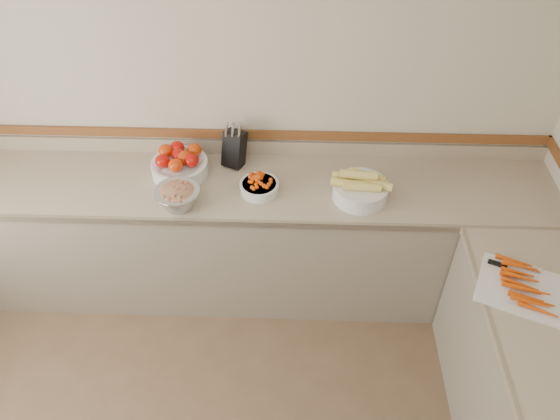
{
  "coord_description": "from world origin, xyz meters",
  "views": [
    {
      "loc": [
        0.43,
        -0.83,
        3.0
      ],
      "look_at": [
        0.35,
        1.35,
        1.0
      ],
      "focal_mm": 35.0,
      "sensor_mm": 36.0,
      "label": 1
    }
  ],
  "objects_px": {
    "tomato_bowl": "(180,164)",
    "rhubarb_bowl": "(178,196)",
    "knife_block": "(234,148)",
    "cherry_tomato_bowl": "(259,185)",
    "cutting_board": "(524,286)",
    "corn_bowl": "(360,188)"
  },
  "relations": [
    {
      "from": "knife_block",
      "to": "cherry_tomato_bowl",
      "type": "height_order",
      "value": "knife_block"
    },
    {
      "from": "tomato_bowl",
      "to": "rhubarb_bowl",
      "type": "distance_m",
      "value": 0.3
    },
    {
      "from": "cutting_board",
      "to": "corn_bowl",
      "type": "bearing_deg",
      "value": 138.87
    },
    {
      "from": "cherry_tomato_bowl",
      "to": "corn_bowl",
      "type": "bearing_deg",
      "value": -3.33
    },
    {
      "from": "knife_block",
      "to": "cutting_board",
      "type": "xyz_separation_m",
      "value": [
        1.51,
        -0.96,
        -0.1
      ]
    },
    {
      "from": "tomato_bowl",
      "to": "cherry_tomato_bowl",
      "type": "distance_m",
      "value": 0.52
    },
    {
      "from": "tomato_bowl",
      "to": "rhubarb_bowl",
      "type": "xyz_separation_m",
      "value": [
        0.04,
        -0.3,
        0.0
      ]
    },
    {
      "from": "rhubarb_bowl",
      "to": "cutting_board",
      "type": "height_order",
      "value": "rhubarb_bowl"
    },
    {
      "from": "knife_block",
      "to": "rhubarb_bowl",
      "type": "bearing_deg",
      "value": -124.38
    },
    {
      "from": "rhubarb_bowl",
      "to": "tomato_bowl",
      "type": "bearing_deg",
      "value": 98.05
    },
    {
      "from": "cherry_tomato_bowl",
      "to": "corn_bowl",
      "type": "height_order",
      "value": "corn_bowl"
    },
    {
      "from": "corn_bowl",
      "to": "rhubarb_bowl",
      "type": "height_order",
      "value": "corn_bowl"
    },
    {
      "from": "tomato_bowl",
      "to": "rhubarb_bowl",
      "type": "relative_size",
      "value": 1.33
    },
    {
      "from": "rhubarb_bowl",
      "to": "cutting_board",
      "type": "bearing_deg",
      "value": -16.92
    },
    {
      "from": "tomato_bowl",
      "to": "cutting_board",
      "type": "bearing_deg",
      "value": -24.7
    },
    {
      "from": "rhubarb_bowl",
      "to": "cutting_board",
      "type": "xyz_separation_m",
      "value": [
        1.8,
        -0.55,
        -0.06
      ]
    },
    {
      "from": "knife_block",
      "to": "cutting_board",
      "type": "bearing_deg",
      "value": -32.35
    },
    {
      "from": "corn_bowl",
      "to": "cutting_board",
      "type": "relative_size",
      "value": 0.67
    },
    {
      "from": "rhubarb_bowl",
      "to": "cherry_tomato_bowl",
      "type": "bearing_deg",
      "value": 18.28
    },
    {
      "from": "cherry_tomato_bowl",
      "to": "rhubarb_bowl",
      "type": "relative_size",
      "value": 0.89
    },
    {
      "from": "knife_block",
      "to": "cherry_tomato_bowl",
      "type": "bearing_deg",
      "value": -57.25
    },
    {
      "from": "cherry_tomato_bowl",
      "to": "tomato_bowl",
      "type": "bearing_deg",
      "value": 163.1
    }
  ]
}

